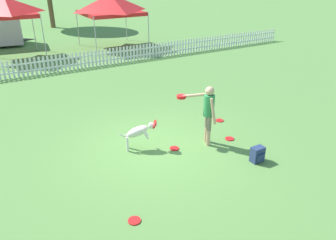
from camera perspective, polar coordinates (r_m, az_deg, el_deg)
The scene contains 11 objects.
ground_plane at distance 8.76m, azimuth -2.09°, elevation -4.65°, with size 240.00×240.00×0.00m, color #5B8C42.
handler_person at distance 8.54m, azimuth 6.81°, elevation 1.97°, with size 0.85×0.91×1.62m.
leaping_dog at distance 8.46m, azimuth -5.07°, elevation -1.97°, with size 1.04×0.53×0.80m.
frisbee_near_handler at distance 6.47m, azimuth -5.87°, elevation -17.03°, with size 0.24×0.24×0.02m.
frisbee_near_dog at distance 8.65m, azimuth 1.12°, elevation -4.98°, with size 0.24×0.24×0.02m.
frisbee_midfield at distance 9.28m, azimuth 10.67°, elevation -3.22°, with size 0.24×0.24×0.02m.
frisbee_far_scatter at distance 10.32m, azimuth 8.97°, elevation -0.08°, with size 0.24×0.24×0.02m.
backpack_on_grass at distance 8.32m, azimuth 15.34°, elevation -5.81°, with size 0.32×0.25×0.39m.
picket_fence at distance 16.01m, azimuth -16.87°, elevation 9.67°, with size 26.72×0.04×0.78m.
canopy_tent_main at distance 18.98m, azimuth -26.42°, elevation 17.22°, with size 2.72×2.72×3.05m.
canopy_tent_secondary at distance 20.03m, azimuth -9.98°, elevation 19.23°, with size 3.21×3.21×3.02m.
Camera 1 is at (-3.60, -6.72, 4.33)m, focal length 35.00 mm.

